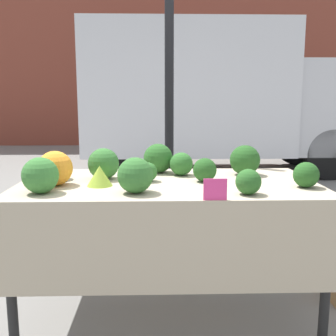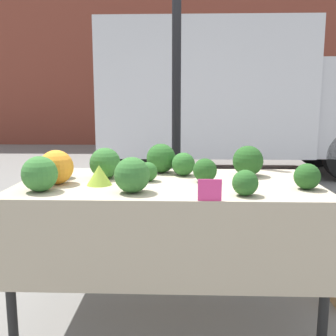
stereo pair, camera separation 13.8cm
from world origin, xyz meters
name	(u,v)px [view 2 (the right image)]	position (x,y,z in m)	size (l,w,h in m)	color
ground_plane	(168,309)	(0.00, 0.00, 0.00)	(40.00, 40.00, 0.00)	gray
building_facade	(179,20)	(0.00, 9.34, 3.48)	(16.00, 0.60, 6.96)	brown
tent_pole	(176,89)	(0.03, 0.88, 1.34)	(0.07, 0.07, 2.67)	black
parked_truck	(234,96)	(0.97, 4.69, 1.33)	(4.80, 1.85, 2.49)	silver
market_table	(168,201)	(0.00, -0.06, 0.69)	(1.68, 0.88, 0.79)	tan
orange_cauliflower	(56,167)	(-0.62, -0.08, 0.88)	(0.19, 0.19, 0.19)	orange
romanesco_head	(99,175)	(-0.37, -0.10, 0.84)	(0.14, 0.14, 0.11)	#93B238
broccoli_head_0	(105,163)	(-0.38, 0.09, 0.88)	(0.18, 0.18, 0.18)	#336B2D
broccoli_head_1	(307,176)	(0.73, -0.17, 0.86)	(0.14, 0.14, 0.14)	#23511E
broccoli_head_2	(40,174)	(-0.64, -0.26, 0.88)	(0.18, 0.18, 0.18)	#387533
broccoli_head_3	(148,172)	(-0.12, 0.01, 0.84)	(0.11, 0.11, 0.11)	#2D6628
broccoli_head_4	(58,165)	(-0.66, 0.09, 0.86)	(0.15, 0.15, 0.15)	#23511E
broccoli_head_5	(183,164)	(0.09, 0.20, 0.86)	(0.14, 0.14, 0.14)	#2D6628
broccoli_head_6	(205,170)	(0.21, 0.00, 0.86)	(0.14, 0.14, 0.14)	#23511E
broccoli_head_7	(161,158)	(-0.05, 0.29, 0.88)	(0.19, 0.19, 0.19)	#285B23
broccoli_head_8	(248,161)	(0.48, 0.20, 0.88)	(0.19, 0.19, 0.19)	#23511E
broccoli_head_9	(245,183)	(0.39, -0.32, 0.85)	(0.13, 0.13, 0.13)	#285B23
broccoli_head_10	(132,175)	(-0.17, -0.27, 0.88)	(0.18, 0.18, 0.18)	#336B2D
price_sign	(210,190)	(0.21, -0.43, 0.84)	(0.11, 0.01, 0.10)	#E53D84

